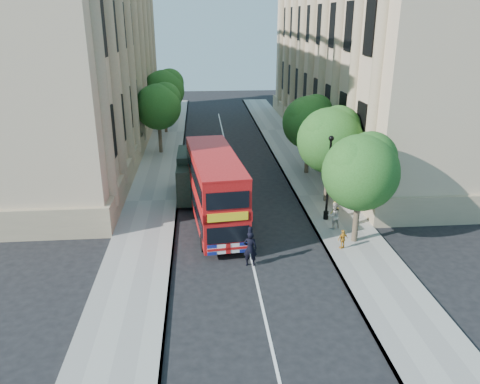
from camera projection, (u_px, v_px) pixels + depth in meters
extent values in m
plane|color=black|center=(255.00, 275.00, 22.33)|extent=(120.00, 120.00, 0.00)
cube|color=gray|center=(321.00, 196.00, 32.10)|extent=(3.50, 80.00, 0.12)
cube|color=gray|center=(152.00, 201.00, 31.17)|extent=(3.50, 80.00, 0.12)
cube|color=tan|center=(375.00, 47.00, 42.68)|extent=(12.00, 38.00, 18.00)
cube|color=tan|center=(66.00, 49.00, 40.44)|extent=(12.00, 38.00, 18.00)
cylinder|color=#473828|center=(356.00, 219.00, 25.10)|extent=(0.32, 0.32, 2.86)
sphere|color=#234E1A|center=(361.00, 173.00, 24.19)|extent=(4.00, 4.00, 4.00)
sphere|color=#234E1A|center=(370.00, 158.00, 24.38)|extent=(2.80, 2.80, 2.80)
sphere|color=#234E1A|center=(354.00, 165.00, 23.68)|extent=(2.60, 2.60, 2.60)
cylinder|color=#473828|center=(327.00, 181.00, 30.67)|extent=(0.32, 0.32, 2.99)
sphere|color=#234E1A|center=(330.00, 141.00, 29.72)|extent=(4.20, 4.20, 4.20)
sphere|color=#234E1A|center=(338.00, 128.00, 29.90)|extent=(2.94, 2.94, 2.94)
sphere|color=#234E1A|center=(324.00, 133.00, 29.21)|extent=(2.73, 2.73, 2.73)
cylinder|color=#473828|center=(307.00, 156.00, 36.28)|extent=(0.32, 0.32, 2.90)
sphere|color=#234E1A|center=(309.00, 123.00, 35.36)|extent=(4.00, 4.00, 4.00)
sphere|color=#234E1A|center=(316.00, 113.00, 35.55)|extent=(2.80, 2.80, 2.80)
sphere|color=#234E1A|center=(303.00, 117.00, 34.85)|extent=(2.60, 2.60, 2.60)
cylinder|color=#473828|center=(160.00, 137.00, 41.84)|extent=(0.32, 0.32, 2.99)
sphere|color=#234E1A|center=(158.00, 107.00, 40.88)|extent=(4.00, 4.00, 4.00)
sphere|color=#234E1A|center=(165.00, 98.00, 41.07)|extent=(2.80, 2.80, 2.80)
sphere|color=#234E1A|center=(152.00, 101.00, 40.37)|extent=(2.60, 2.60, 2.60)
cylinder|color=#473828|center=(166.00, 118.00, 49.27)|extent=(0.32, 0.32, 3.17)
sphere|color=#234E1A|center=(164.00, 91.00, 48.26)|extent=(4.20, 4.20, 4.20)
sphere|color=#234E1A|center=(170.00, 83.00, 48.43)|extent=(2.94, 2.94, 2.94)
sphere|color=#234E1A|center=(159.00, 85.00, 47.74)|extent=(2.73, 2.73, 2.73)
cylinder|color=black|center=(326.00, 215.00, 28.20)|extent=(0.30, 0.30, 0.50)
cylinder|color=black|center=(328.00, 180.00, 27.41)|extent=(0.14, 0.14, 5.00)
sphere|color=black|center=(331.00, 138.00, 26.54)|extent=(0.32, 0.32, 0.32)
cube|color=#AC0B0C|center=(215.00, 188.00, 27.00)|extent=(3.32, 9.32, 3.79)
cube|color=black|center=(215.00, 201.00, 27.30)|extent=(3.32, 8.75, 0.86)
cube|color=black|center=(215.00, 172.00, 26.66)|extent=(3.32, 8.75, 0.86)
cube|color=yellow|center=(228.00, 217.00, 22.77)|extent=(2.01, 0.29, 0.43)
cylinder|color=black|center=(204.00, 243.00, 24.50)|extent=(0.37, 0.98, 0.96)
cylinder|color=black|center=(244.00, 239.00, 24.88)|extent=(0.37, 0.98, 0.96)
cylinder|color=black|center=(192.00, 200.00, 30.24)|extent=(0.37, 0.98, 0.96)
cylinder|color=black|center=(225.00, 198.00, 30.62)|extent=(0.37, 0.98, 0.96)
cube|color=black|center=(194.00, 185.00, 29.97)|extent=(2.20, 1.98, 2.29)
cube|color=black|center=(194.00, 186.00, 29.00)|extent=(1.96, 0.12, 0.76)
cube|color=black|center=(194.00, 170.00, 32.13)|extent=(2.21, 3.51, 2.73)
cube|color=black|center=(195.00, 192.00, 31.98)|extent=(2.01, 5.25, 0.27)
cylinder|color=black|center=(179.00, 201.00, 30.16)|extent=(0.25, 0.87, 0.87)
cylinder|color=black|center=(210.00, 200.00, 30.30)|extent=(0.25, 0.87, 0.87)
cylinder|color=black|center=(181.00, 183.00, 33.52)|extent=(0.25, 0.87, 0.87)
cylinder|color=black|center=(209.00, 182.00, 33.66)|extent=(0.25, 0.87, 0.87)
imported|color=black|center=(250.00, 249.00, 22.93)|extent=(0.74, 0.55, 1.85)
imported|color=#BEB5A8|center=(334.00, 215.00, 26.79)|extent=(0.90, 0.78, 1.59)
imported|color=orange|center=(343.00, 239.00, 24.53)|extent=(0.67, 0.47, 1.06)
imported|color=gold|center=(335.00, 210.00, 28.21)|extent=(0.81, 0.69, 1.08)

